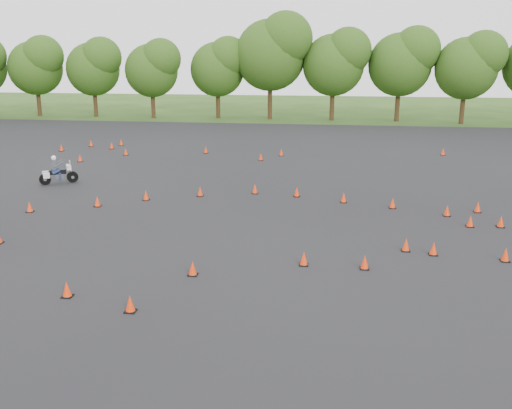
% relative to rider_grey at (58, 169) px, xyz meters
% --- Properties ---
extents(ground, '(140.00, 140.00, 0.00)m').
position_rel_rider_grey_xyz_m(ground, '(11.47, -11.07, -0.77)').
color(ground, '#2D5119').
rests_on(ground, ground).
extents(asphalt_pad, '(62.00, 62.00, 0.00)m').
position_rel_rider_grey_xyz_m(asphalt_pad, '(11.47, -5.07, -0.76)').
color(asphalt_pad, black).
rests_on(asphalt_pad, ground).
extents(treeline, '(87.06, 32.58, 10.85)m').
position_rel_rider_grey_xyz_m(treeline, '(13.58, 24.15, 3.80)').
color(treeline, '#2B4A15').
rests_on(treeline, ground).
extents(traffic_cones, '(35.84, 33.50, 0.45)m').
position_rel_rider_grey_xyz_m(traffic_cones, '(11.26, -5.21, -0.54)').
color(traffic_cones, '#ED3409').
rests_on(traffic_cones, asphalt_pad).
extents(rider_grey, '(2.00, 1.56, 1.53)m').
position_rel_rider_grey_xyz_m(rider_grey, '(0.00, 0.00, 0.00)').
color(rider_grey, '#3D3F45').
rests_on(rider_grey, ground).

